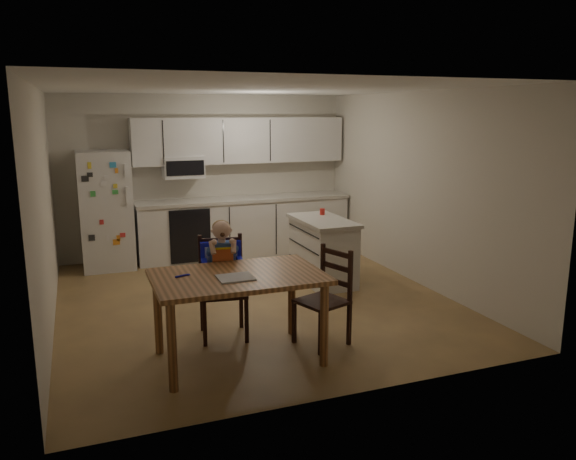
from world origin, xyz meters
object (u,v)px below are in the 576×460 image
(kitchen_island, at_px, (323,250))
(dining_table, at_px, (238,286))
(red_cup, at_px, (322,212))
(chair_booster, at_px, (222,266))
(refrigerator, at_px, (106,210))
(chair_side, at_px, (329,290))

(kitchen_island, height_order, dining_table, kitchen_island)
(red_cup, bearing_deg, dining_table, -129.32)
(kitchen_island, height_order, red_cup, red_cup)
(dining_table, relative_size, chair_booster, 1.26)
(refrigerator, bearing_deg, dining_table, -75.88)
(red_cup, height_order, dining_table, red_cup)
(kitchen_island, bearing_deg, chair_side, -112.50)
(red_cup, bearing_deg, refrigerator, 152.28)
(refrigerator, height_order, red_cup, refrigerator)
(dining_table, distance_m, chair_booster, 0.62)
(refrigerator, height_order, kitchen_island, refrigerator)
(refrigerator, relative_size, red_cup, 19.76)
(dining_table, xyz_separation_m, chair_side, (0.94, 0.08, -0.17))
(chair_side, bearing_deg, dining_table, -104.38)
(kitchen_island, xyz_separation_m, red_cup, (0.12, 0.29, 0.47))
(dining_table, height_order, chair_booster, chair_booster)
(dining_table, bearing_deg, kitchen_island, 48.67)
(kitchen_island, xyz_separation_m, chair_booster, (-1.71, -1.33, 0.29))
(chair_booster, distance_m, chair_side, 1.09)
(dining_table, height_order, chair_side, chair_side)
(refrigerator, height_order, dining_table, refrigerator)
(refrigerator, bearing_deg, chair_side, -62.62)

